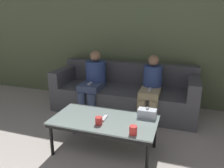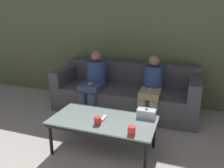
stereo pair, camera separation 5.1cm
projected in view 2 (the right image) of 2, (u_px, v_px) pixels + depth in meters
wall_back at (134, 34)px, 4.03m from camera, size 12.00×0.06×2.60m
couch at (125, 94)px, 3.86m from camera, size 2.44×0.87×0.81m
coffee_table at (104, 122)px, 2.61m from camera, size 1.24×0.65×0.44m
cup_near_left at (98, 121)px, 2.45m from camera, size 0.08×0.08×0.09m
cup_near_right at (132, 130)px, 2.24m from camera, size 0.08×0.08×0.09m
tissue_box at (146, 113)px, 2.62m from camera, size 0.22×0.12×0.13m
game_remote at (104, 118)px, 2.59m from camera, size 0.04×0.15×0.02m
seated_person_left_end at (94, 79)px, 3.75m from camera, size 0.35×0.66×1.05m
seated_person_mid_left at (151, 87)px, 3.43m from camera, size 0.31×0.63×1.03m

